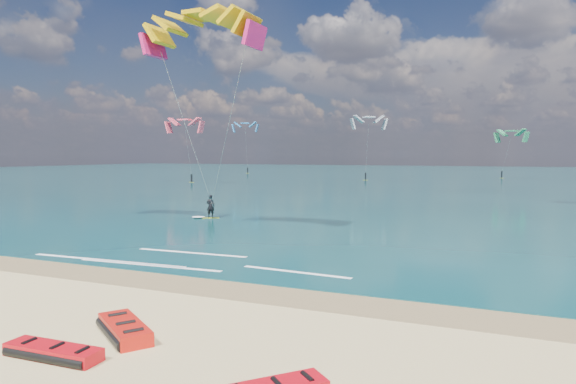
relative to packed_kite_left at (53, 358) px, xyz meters
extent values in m
plane|color=tan|center=(-3.21, 44.12, 0.00)|extent=(320.00, 320.00, 0.00)
cube|color=brown|center=(-3.21, 7.12, 0.00)|extent=(320.00, 2.40, 0.01)
cube|color=#0B3A3D|center=(-3.21, 108.12, 0.02)|extent=(320.00, 200.00, 0.04)
cube|color=#C9DE1A|center=(-10.66, 24.41, 0.07)|extent=(1.32, 1.02, 0.06)
imported|color=black|center=(-10.66, 24.41, 0.95)|extent=(0.70, 0.54, 1.72)
cylinder|color=black|center=(-10.38, 24.12, 1.20)|extent=(0.47, 0.30, 0.04)
cube|color=white|center=(-4.40, 9.12, 0.04)|extent=(7.11, 0.62, 0.01)
cube|color=white|center=(2.02, 10.42, 0.04)|extent=(4.87, 0.59, 0.01)
cube|color=white|center=(-6.79, 9.18, 0.04)|extent=(8.28, 0.61, 0.01)
cube|color=white|center=(-4.26, 12.22, 0.04)|extent=(6.00, 0.46, 0.01)
camera|label=1|loc=(9.86, -8.79, 4.88)|focal=32.00mm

